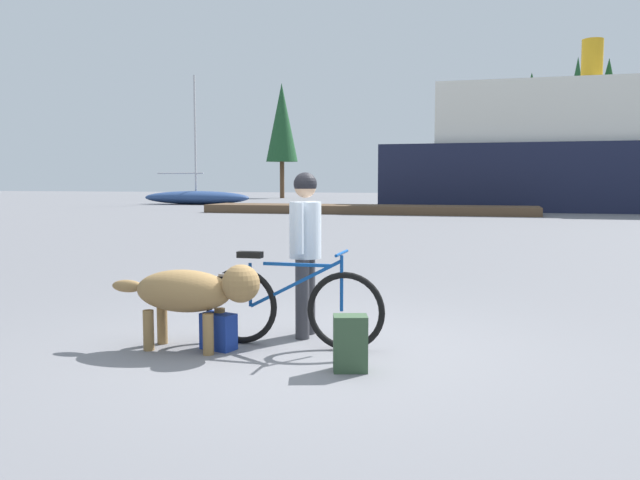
{
  "coord_description": "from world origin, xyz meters",
  "views": [
    {
      "loc": [
        1.7,
        -5.67,
        1.57
      ],
      "look_at": [
        -0.14,
        1.09,
        0.93
      ],
      "focal_mm": 36.34,
      "sensor_mm": 36.0,
      "label": 1
    }
  ],
  "objects": [
    {
      "name": "dog",
      "position": [
        -1.0,
        -0.26,
        0.55
      ],
      "size": [
        1.5,
        0.46,
        0.82
      ],
      "color": "olive",
      "rests_on": "ground_plane"
    },
    {
      "name": "bicycle",
      "position": [
        -0.16,
        0.09,
        0.4
      ],
      "size": [
        1.78,
        0.44,
        0.92
      ],
      "color": "black",
      "rests_on": "ground_plane"
    },
    {
      "name": "pine_tree_center",
      "position": [
        4.15,
        47.92,
        6.34
      ],
      "size": [
        3.84,
        3.84,
        9.95
      ],
      "color": "#4C331E",
      "rests_on": "ground_plane"
    },
    {
      "name": "pine_tree_far_right",
      "position": [
        10.03,
        50.32,
        6.8
      ],
      "size": [
        3.95,
        3.95,
        11.21
      ],
      "color": "#4C331E",
      "rests_on": "ground_plane"
    },
    {
      "name": "ground_plane",
      "position": [
        0.0,
        0.0,
        0.0
      ],
      "size": [
        160.0,
        160.0,
        0.0
      ],
      "primitive_type": "plane",
      "color": "slate"
    },
    {
      "name": "dock_pier",
      "position": [
        -4.33,
        25.28,
        0.2
      ],
      "size": [
        16.01,
        2.78,
        0.4
      ],
      "primitive_type": "cube",
      "color": "brown",
      "rests_on": "ground_plane"
    },
    {
      "name": "pine_tree_far_left",
      "position": [
        -17.3,
        50.9,
        6.84
      ],
      "size": [
        2.89,
        2.89,
        10.43
      ],
      "color": "#4C331E",
      "rests_on": "ground_plane"
    },
    {
      "name": "sailboat_moored",
      "position": [
        -17.85,
        34.3,
        0.5
      ],
      "size": [
        7.62,
        2.13,
        8.58
      ],
      "color": "navy",
      "rests_on": "ground_plane"
    },
    {
      "name": "backpack",
      "position": [
        0.56,
        -0.54,
        0.23
      ],
      "size": [
        0.32,
        0.27,
        0.47
      ],
      "primitive_type": "cube",
      "rotation": [
        0.0,
        0.0,
        0.28
      ],
      "color": "#334C33",
      "rests_on": "ground_plane"
    },
    {
      "name": "person_cyclist",
      "position": [
        -0.14,
        0.53,
        0.99
      ],
      "size": [
        0.32,
        0.53,
        1.66
      ],
      "color": "#333338",
      "rests_on": "ground_plane"
    },
    {
      "name": "handbag_pannier",
      "position": [
        -0.78,
        -0.18,
        0.17
      ],
      "size": [
        0.36,
        0.26,
        0.34
      ],
      "primitive_type": "cube",
      "rotation": [
        0.0,
        0.0,
        -0.29
      ],
      "color": "navy",
      "rests_on": "ground_plane"
    },
    {
      "name": "pine_tree_mid_back",
      "position": [
        8.46,
        57.01,
        7.8
      ],
      "size": [
        3.28,
        3.28,
        12.6
      ],
      "color": "#4C331E",
      "rests_on": "ground_plane"
    }
  ]
}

